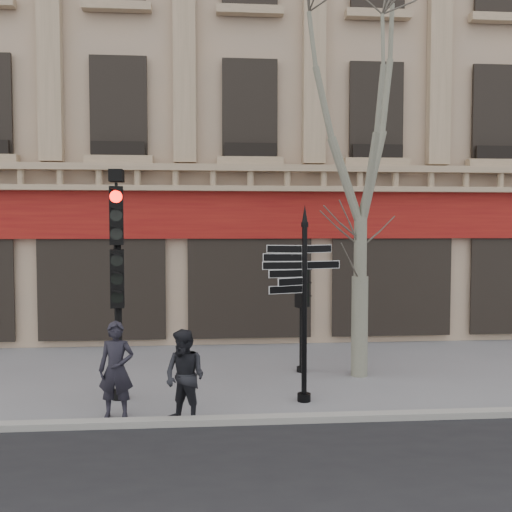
# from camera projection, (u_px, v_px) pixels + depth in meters

# --- Properties ---
(ground) EXTENTS (80.00, 80.00, 0.00)m
(ground) POSITION_uv_depth(u_px,v_px,m) (268.00, 398.00, 10.92)
(ground) COLOR slate
(ground) RESTS_ON ground
(kerb) EXTENTS (80.00, 0.25, 0.12)m
(kerb) POSITION_uv_depth(u_px,v_px,m) (276.00, 419.00, 9.53)
(kerb) COLOR gray
(kerb) RESTS_ON ground
(building) EXTENTS (28.00, 15.52, 18.00)m
(building) POSITION_uv_depth(u_px,v_px,m) (236.00, 84.00, 22.88)
(building) COLOR tan
(building) RESTS_ON ground
(fingerpost) EXTENTS (1.73, 1.73, 3.69)m
(fingerpost) POSITION_uv_depth(u_px,v_px,m) (305.00, 270.00, 10.58)
(fingerpost) COLOR black
(fingerpost) RESTS_ON ground
(traffic_signal_main) EXTENTS (0.52, 0.40, 4.34)m
(traffic_signal_main) POSITION_uv_depth(u_px,v_px,m) (117.00, 255.00, 10.70)
(traffic_signal_main) COLOR black
(traffic_signal_main) RESTS_ON ground
(traffic_signal_secondary) EXTENTS (0.48, 0.41, 2.41)m
(traffic_signal_secondary) POSITION_uv_depth(u_px,v_px,m) (302.00, 298.00, 12.78)
(traffic_signal_secondary) COLOR black
(traffic_signal_secondary) RESTS_ON ground
(plane_tree) EXTENTS (3.19, 3.19, 8.48)m
(plane_tree) POSITION_uv_depth(u_px,v_px,m) (362.00, 102.00, 12.22)
(plane_tree) COLOR gray
(plane_tree) RESTS_ON ground
(pedestrian_a) EXTENTS (0.64, 0.45, 1.66)m
(pedestrian_a) POSITION_uv_depth(u_px,v_px,m) (116.00, 370.00, 9.76)
(pedestrian_a) COLOR black
(pedestrian_a) RESTS_ON ground
(pedestrian_b) EXTENTS (0.97, 0.92, 1.57)m
(pedestrian_b) POSITION_uv_depth(u_px,v_px,m) (185.00, 377.00, 9.46)
(pedestrian_b) COLOR black
(pedestrian_b) RESTS_ON ground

